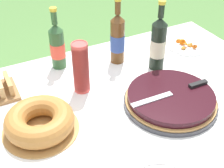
# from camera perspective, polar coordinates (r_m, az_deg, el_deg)

# --- Properties ---
(garden_table) EXTENTS (1.72, 1.13, 0.74)m
(garden_table) POSITION_cam_1_polar(r_m,az_deg,el_deg) (1.35, 0.42, -7.49)
(garden_table) COLOR #A87A47
(garden_table) RESTS_ON ground_plane
(tablecloth) EXTENTS (1.73, 1.14, 0.10)m
(tablecloth) POSITION_cam_1_polar(r_m,az_deg,el_deg) (1.32, 0.43, -5.88)
(tablecloth) COLOR white
(tablecloth) RESTS_ON garden_table
(berry_tart) EXTENTS (0.40, 0.40, 0.06)m
(berry_tart) POSITION_cam_1_polar(r_m,az_deg,el_deg) (1.36, 10.65, -2.76)
(berry_tart) COLOR #38383D
(berry_tart) RESTS_ON tablecloth
(serving_knife) EXTENTS (0.38, 0.03, 0.01)m
(serving_knife) POSITION_cam_1_polar(r_m,az_deg,el_deg) (1.35, 11.83, -1.25)
(serving_knife) COLOR silver
(serving_knife) RESTS_ON berry_tart
(bundt_cake) EXTENTS (0.30, 0.30, 0.09)m
(bundt_cake) POSITION_cam_1_polar(r_m,az_deg,el_deg) (1.24, -13.08, -6.67)
(bundt_cake) COLOR #B78447
(bundt_cake) RESTS_ON tablecloth
(cup_stack) EXTENTS (0.07, 0.07, 0.24)m
(cup_stack) POSITION_cam_1_polar(r_m,az_deg,el_deg) (1.37, -5.72, 2.96)
(cup_stack) COLOR #E04C47
(cup_stack) RESTS_ON tablecloth
(cider_bottle_green) EXTENTS (0.07, 0.07, 0.31)m
(cider_bottle_green) POSITION_cam_1_polar(r_m,az_deg,el_deg) (1.56, -9.97, 6.89)
(cider_bottle_green) COLOR #2D562D
(cider_bottle_green) RESTS_ON tablecloth
(cider_bottle_amber) EXTENTS (0.07, 0.07, 0.34)m
(cider_bottle_amber) POSITION_cam_1_polar(r_m,az_deg,el_deg) (1.58, 1.00, 8.33)
(cider_bottle_amber) COLOR brown
(cider_bottle_amber) RESTS_ON tablecloth
(juice_bottle_red) EXTENTS (0.08, 0.08, 0.35)m
(juice_bottle_red) POSITION_cam_1_polar(r_m,az_deg,el_deg) (1.54, 8.43, 7.32)
(juice_bottle_red) COLOR black
(juice_bottle_red) RESTS_ON tablecloth
(snack_plate_right) EXTENTS (0.22, 0.22, 0.06)m
(snack_plate_right) POSITION_cam_1_polar(r_m,az_deg,el_deg) (1.81, 13.55, 6.88)
(snack_plate_right) COLOR white
(snack_plate_right) RESTS_ON tablecloth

